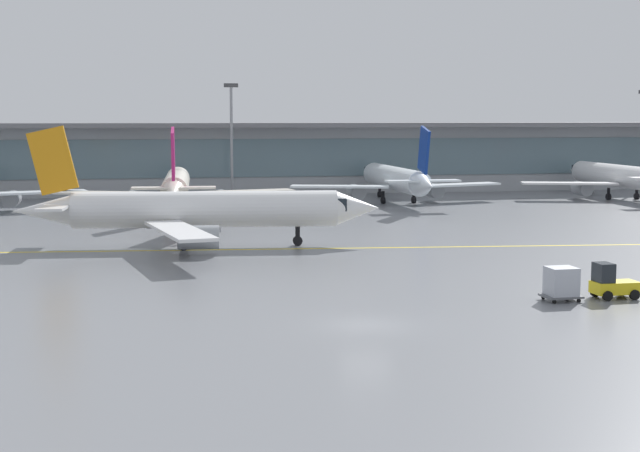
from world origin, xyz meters
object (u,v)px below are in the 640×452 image
Objects in this scene: gate_airplane_2 at (176,185)px; gate_airplane_4 at (618,176)px; taxiing_regional_jet at (201,211)px; cargo_dolly_lead at (561,283)px; gate_airplane_3 at (396,179)px; baggage_tug at (612,283)px; apron_light_mast_1 at (232,136)px.

gate_airplane_2 is 1.00× the size of gate_airplane_4.
taxiing_regional_jet is 13.71× the size of cargo_dolly_lead.
gate_airplane_2 is 56.29m from gate_airplane_4.
cargo_dolly_lead is at bearing -49.46° from taxiing_regional_jet.
gate_airplane_3 reaches higher than baggage_tug.
apron_light_mast_1 is (-11.85, 71.97, 6.95)m from cargo_dolly_lead.
gate_airplane_4 is (29.32, -0.13, 0.00)m from gate_airplane_3.
gate_airplane_2 is 0.97× the size of taxiing_regional_jet.
taxiing_regional_jet is at bearing 123.15° from cargo_dolly_lead.
taxiing_regional_jet is (-55.22, -35.46, 0.09)m from gate_airplane_4.
cargo_dolly_lead is at bearing 150.09° from gate_airplane_4.
apron_light_mast_1 reaches higher than taxiing_regional_jet.
taxiing_regional_jet is (-25.90, -35.59, 0.09)m from gate_airplane_3.
cargo_dolly_lead is (19.51, -57.03, -1.78)m from gate_airplane_2.
baggage_tug is 73.76m from apron_light_mast_1.
gate_airplane_2 is 30.31m from taxiing_regional_jet.
cargo_dolly_lead is (18.67, -26.73, -1.87)m from taxiing_regional_jet.
taxiing_regional_jet is at bearing 123.24° from gate_airplane_4.
cargo_dolly_lead is at bearing -80.65° from apron_light_mast_1.
gate_airplane_4 is 65.63m from taxiing_regional_jet.
gate_airplane_2 is 1.95× the size of apron_light_mast_1.
taxiing_regional_jet is at bearing -98.58° from apron_light_mast_1.
taxiing_regional_jet is 46.03m from apron_light_mast_1.
baggage_tug is (21.82, -26.63, -2.03)m from taxiing_regional_jet.
baggage_tug is at bearing 175.65° from gate_airplane_3.
apron_light_mast_1 is at bearing 87.03° from taxiing_regional_jet.
apron_light_mast_1 is at bearing 62.58° from gate_airplane_3.
gate_airplane_2 is 27.25m from gate_airplane_3.
apron_light_mast_1 is at bearing 97.57° from cargo_dolly_lead.
gate_airplane_2 is 60.30m from cargo_dolly_lead.
apron_light_mast_1 is at bearing -23.68° from gate_airplane_2.
gate_airplane_3 is 10.77× the size of baggage_tug.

